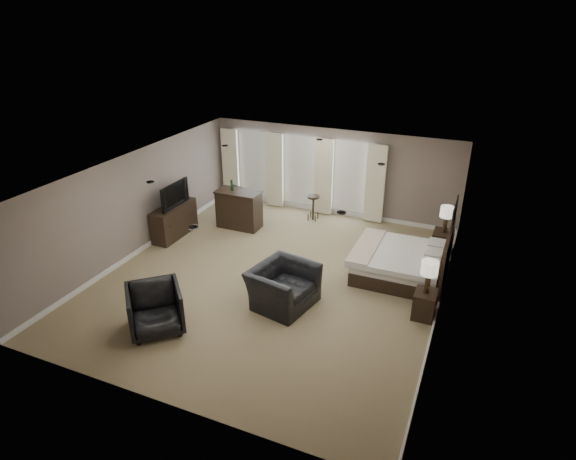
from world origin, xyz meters
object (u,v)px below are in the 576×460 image
at_px(tv, 172,203).
at_px(armchair_near, 283,280).
at_px(bar_stool_right, 313,208).
at_px(bed, 397,250).
at_px(lamp_far, 446,219).
at_px(bar_stool_left, 226,208).
at_px(desk_chair, 244,202).
at_px(armchair_far, 155,307).
at_px(bar_counter, 239,209).
at_px(nightstand_far, 442,244).
at_px(lamp_near, 428,277).
at_px(dresser, 174,221).
at_px(nightstand_near, 424,304).

height_order(tv, armchair_near, armchair_near).
bearing_deg(tv, bar_stool_right, -51.30).
relative_size(bed, tv, 1.77).
relative_size(lamp_far, bar_stool_left, 0.90).
xyz_separation_m(bar_stool_right, desk_chair, (-1.91, -0.73, 0.17)).
bearing_deg(tv, desk_chair, -34.51).
relative_size(armchair_far, bar_counter, 0.82).
xyz_separation_m(nightstand_far, armchair_far, (-4.75, -5.39, 0.19)).
relative_size(lamp_near, bar_counter, 0.56).
bearing_deg(armchair_far, bar_counter, 56.72).
bearing_deg(dresser, lamp_near, -10.01).
distance_m(bed, armchair_near, 2.90).
height_order(bar_stool_right, desk_chair, desk_chair).
xyz_separation_m(nightstand_far, bar_counter, (-5.55, -0.47, 0.22)).
distance_m(lamp_near, dresser, 7.04).
height_order(tv, armchair_far, tv).
bearing_deg(nightstand_far, dresser, -166.37).
distance_m(lamp_near, bar_counter, 6.07).
height_order(tv, bar_stool_left, tv).
height_order(nightstand_near, lamp_far, lamp_far).
distance_m(dresser, bar_stool_left, 1.67).
distance_m(bar_counter, bar_stool_left, 0.67).
distance_m(nightstand_far, tv, 7.15).
xyz_separation_m(bed, armchair_near, (-1.94, -2.14, -0.07)).
distance_m(bar_stool_left, bar_stool_right, 2.57).
bearing_deg(armchair_near, desk_chair, 49.87).
height_order(lamp_far, desk_chair, lamp_far).
height_order(lamp_far, bar_stool_left, lamp_far).
bearing_deg(nightstand_far, bar_counter, -175.13).
relative_size(dresser, desk_chair, 1.39).
bearing_deg(tv, nightstand_far, -76.37).
distance_m(nightstand_near, tv, 7.06).
bearing_deg(nightstand_near, armchair_near, -166.23).
bearing_deg(nightstand_near, armchair_far, -152.38).
distance_m(nightstand_far, armchair_far, 7.19).
height_order(bed, bar_stool_left, bed).
xyz_separation_m(lamp_far, dresser, (-6.92, -1.68, -0.55)).
distance_m(bed, armchair_far, 5.52).
bearing_deg(bar_counter, nightstand_near, -23.61).
bearing_deg(bed, lamp_far, 58.46).
distance_m(nightstand_far, bar_counter, 5.58).
bearing_deg(lamp_far, bar_stool_right, 167.65).
height_order(bed, bar_counter, bed).
xyz_separation_m(nightstand_far, armchair_near, (-2.83, -3.59, 0.25)).
relative_size(armchair_near, armchair_far, 1.29).
bearing_deg(desk_chair, armchair_near, 145.06).
height_order(bed, nightstand_far, bed).
height_order(bed, tv, bed).
bearing_deg(bed, nightstand_far, 58.46).
distance_m(lamp_far, armchair_far, 7.20).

